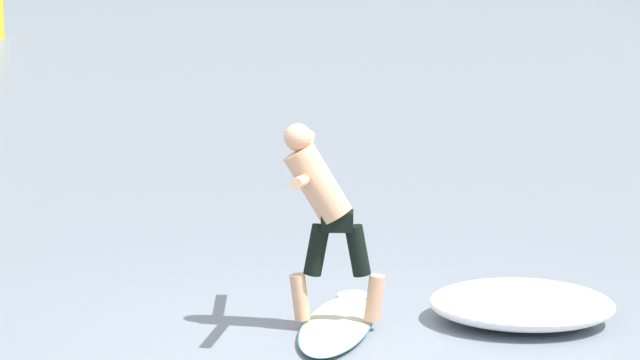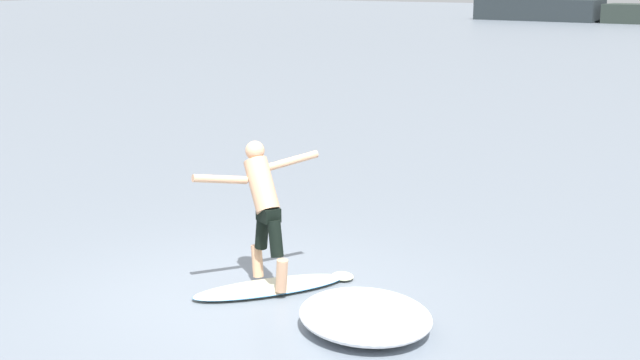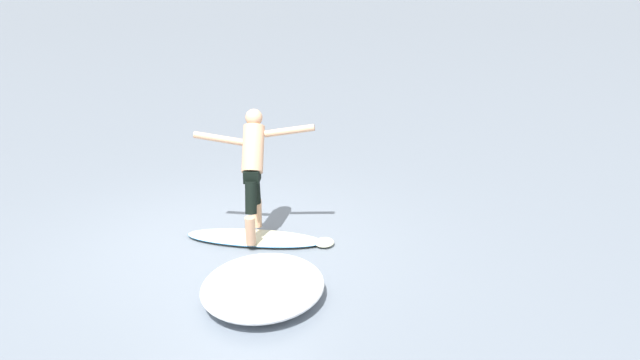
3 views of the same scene
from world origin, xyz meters
TOP-DOWN VIEW (x-y plane):
  - ground_plane at (0.00, 0.00)m, footprint 200.00×200.00m
  - surfboard at (0.19, 0.28)m, footprint 1.49×1.94m
  - surfer at (0.05, 0.31)m, footprint 1.03×1.49m
  - wave_foam_at_tail at (1.70, -0.13)m, footprint 2.05×1.99m

SIDE VIEW (x-z plane):
  - ground_plane at x=0.00m, z-range 0.00..0.00m
  - surfboard at x=0.19m, z-range -0.07..0.15m
  - wave_foam_at_tail at x=1.70m, z-range 0.00..0.30m
  - surfer at x=0.05m, z-range 0.24..1.89m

